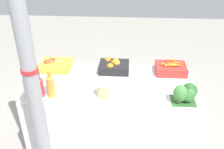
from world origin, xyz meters
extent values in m
plane|color=gray|center=(0.00, 0.00, 0.00)|extent=(10.00, 10.00, 0.00)
cube|color=silver|center=(0.00, 0.00, 0.41)|extent=(1.70, 0.82, 0.83)
cylinder|color=gray|center=(-0.55, -0.65, 1.20)|extent=(0.11, 0.11, 2.40)
cylinder|color=red|center=(-0.55, -0.65, 1.32)|extent=(0.13, 0.13, 0.03)
cube|color=gold|center=(-0.65, 0.26, 0.87)|extent=(0.33, 0.26, 0.09)
sphere|color=#9EBC42|center=(-0.61, 0.28, 0.91)|extent=(0.07, 0.07, 0.07)
sphere|color=#9EBC42|center=(-0.76, 0.33, 0.92)|extent=(0.07, 0.07, 0.07)
sphere|color=red|center=(-0.69, 0.30, 0.91)|extent=(0.07, 0.07, 0.07)
sphere|color=#BC562D|center=(-0.71, 0.31, 0.91)|extent=(0.07, 0.07, 0.07)
sphere|color=red|center=(-0.74, 0.24, 0.91)|extent=(0.08, 0.08, 0.08)
sphere|color=#BC562D|center=(-0.76, 0.34, 0.92)|extent=(0.07, 0.07, 0.07)
sphere|color=#BC562D|center=(-0.73, 0.23, 0.92)|extent=(0.06, 0.06, 0.06)
sphere|color=#BC562D|center=(-0.69, 0.24, 0.91)|extent=(0.08, 0.08, 0.08)
cube|color=black|center=(0.01, 0.26, 0.87)|extent=(0.33, 0.26, 0.09)
sphere|color=orange|center=(0.02, 0.32, 0.91)|extent=(0.07, 0.07, 0.07)
sphere|color=orange|center=(0.04, 0.27, 0.92)|extent=(0.08, 0.08, 0.08)
sphere|color=orange|center=(-0.03, 0.20, 0.91)|extent=(0.08, 0.08, 0.08)
sphere|color=orange|center=(0.01, 0.30, 0.91)|extent=(0.07, 0.07, 0.07)
sphere|color=orange|center=(-0.07, 0.34, 0.92)|extent=(0.07, 0.07, 0.07)
cube|color=red|center=(0.63, 0.26, 0.87)|extent=(0.33, 0.26, 0.09)
cone|color=orange|center=(0.63, 0.23, 0.93)|extent=(0.15, 0.04, 0.02)
cone|color=orange|center=(0.58, 0.23, 0.94)|extent=(0.13, 0.06, 0.02)
cone|color=orange|center=(0.67, 0.27, 0.93)|extent=(0.17, 0.05, 0.02)
cone|color=orange|center=(0.72, 0.29, 0.93)|extent=(0.13, 0.06, 0.03)
cone|color=orange|center=(0.70, 0.24, 0.93)|extent=(0.13, 0.05, 0.02)
cone|color=orange|center=(0.68, 0.23, 0.94)|extent=(0.17, 0.03, 0.03)
cone|color=orange|center=(0.66, 0.36, 0.93)|extent=(0.14, 0.03, 0.03)
cube|color=#2D602D|center=(0.67, -0.28, 0.83)|extent=(0.22, 0.18, 0.01)
ellipsoid|color=#427F3D|center=(0.63, -0.30, 0.93)|extent=(0.13, 0.13, 0.16)
cylinder|color=#B2C693|center=(0.63, -0.30, 0.85)|extent=(0.03, 0.03, 0.02)
ellipsoid|color=#387033|center=(0.70, -0.29, 0.90)|extent=(0.12, 0.12, 0.13)
cylinder|color=#B2C693|center=(0.70, -0.29, 0.85)|extent=(0.03, 0.03, 0.02)
ellipsoid|color=#2D602D|center=(0.73, -0.23, 0.92)|extent=(0.14, 0.14, 0.14)
cylinder|color=#B2C693|center=(0.73, -0.23, 0.85)|extent=(0.03, 0.03, 0.02)
ellipsoid|color=#2D602D|center=(0.72, -0.24, 0.93)|extent=(0.11, 0.11, 0.16)
cylinder|color=#B2C693|center=(0.72, -0.24, 0.85)|extent=(0.03, 0.03, 0.02)
ellipsoid|color=#387033|center=(0.72, -0.29, 0.92)|extent=(0.10, 0.10, 0.12)
cylinder|color=#B2C693|center=(0.72, -0.29, 0.85)|extent=(0.03, 0.03, 0.02)
cylinder|color=beige|center=(-0.77, -0.27, 0.92)|extent=(0.08, 0.08, 0.18)
cone|color=beige|center=(-0.77, -0.27, 1.02)|extent=(0.08, 0.08, 0.02)
cylinder|color=beige|center=(-0.77, -0.27, 1.05)|extent=(0.03, 0.03, 0.04)
cylinder|color=gold|center=(-0.77, -0.27, 1.07)|extent=(0.04, 0.04, 0.01)
cylinder|color=#B2333D|center=(-0.66, -0.27, 0.92)|extent=(0.08, 0.08, 0.18)
cone|color=#B2333D|center=(-0.66, -0.27, 1.02)|extent=(0.08, 0.08, 0.02)
cylinder|color=#B2333D|center=(-0.66, -0.27, 1.05)|extent=(0.04, 0.04, 0.04)
cylinder|color=#2D2D33|center=(-0.66, -0.27, 1.07)|extent=(0.04, 0.04, 0.01)
cylinder|color=gold|center=(-0.55, -0.27, 0.93)|extent=(0.08, 0.08, 0.20)
cone|color=gold|center=(-0.55, -0.27, 1.04)|extent=(0.08, 0.08, 0.03)
cylinder|color=gold|center=(-0.55, -0.27, 1.08)|extent=(0.03, 0.03, 0.05)
cylinder|color=gold|center=(-0.55, -0.27, 1.11)|extent=(0.04, 0.04, 0.01)
cylinder|color=#D1CC75|center=(-0.06, -0.25, 0.89)|extent=(0.12, 0.12, 0.13)
cylinder|color=white|center=(-0.06, -0.25, 0.96)|extent=(0.12, 0.12, 0.01)
camera|label=1|loc=(0.14, -2.18, 2.18)|focal=40.00mm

